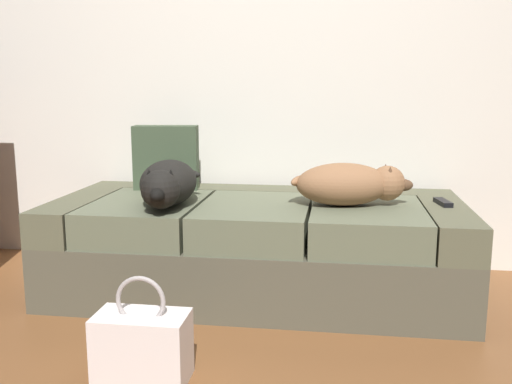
{
  "coord_description": "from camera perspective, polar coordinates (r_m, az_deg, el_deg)",
  "views": [
    {
      "loc": [
        0.39,
        -1.58,
        1.01
      ],
      "look_at": [
        0.0,
        1.07,
        0.51
      ],
      "focal_mm": 40.21,
      "sensor_mm": 36.0,
      "label": 1
    }
  ],
  "objects": [
    {
      "name": "dog_tan",
      "position": [
        2.69,
        9.38,
        0.79
      ],
      "size": [
        0.58,
        0.31,
        0.2
      ],
      "color": "#8C603F",
      "rests_on": "couch"
    },
    {
      "name": "throw_pillow",
      "position": [
        3.11,
        -8.93,
        3.41
      ],
      "size": [
        0.35,
        0.16,
        0.34
      ],
      "primitive_type": "cube",
      "rotation": [
        0.0,
        0.0,
        0.12
      ],
      "color": "#394731",
      "rests_on": "couch"
    },
    {
      "name": "handbag",
      "position": [
        2.08,
        -11.25,
        -14.78
      ],
      "size": [
        0.32,
        0.18,
        0.38
      ],
      "color": "white",
      "rests_on": "ground"
    },
    {
      "name": "dog_dark",
      "position": [
        2.67,
        -8.8,
        0.85
      ],
      "size": [
        0.31,
        0.61,
        0.21
      ],
      "color": "black",
      "rests_on": "couch"
    },
    {
      "name": "tv_remote",
      "position": [
        2.82,
        18.11,
        -0.98
      ],
      "size": [
        0.07,
        0.16,
        0.02
      ],
      "primitive_type": "cube",
      "rotation": [
        0.0,
        0.0,
        0.18
      ],
      "color": "black",
      "rests_on": "couch"
    },
    {
      "name": "back_wall",
      "position": [
        3.31,
        1.6,
        17.25
      ],
      "size": [
        6.4,
        0.1,
        2.8
      ],
      "primitive_type": "cube",
      "color": "silver",
      "rests_on": "ground"
    },
    {
      "name": "couch",
      "position": [
        2.84,
        0.15,
        -5.44
      ],
      "size": [
        1.97,
        0.9,
        0.46
      ],
      "color": "#4F4C3C",
      "rests_on": "ground"
    }
  ]
}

